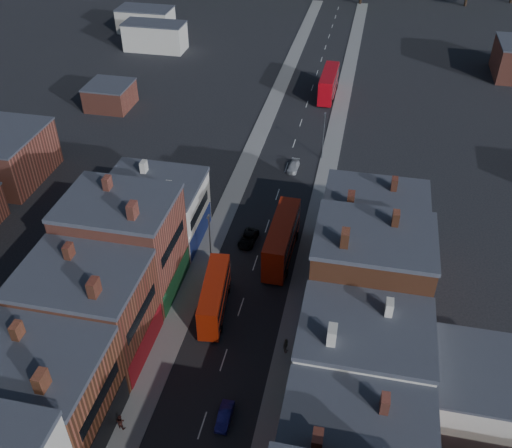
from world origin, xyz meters
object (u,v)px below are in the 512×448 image
at_px(bus_1, 282,239).
at_px(car_2, 248,238).
at_px(car_3, 293,166).
at_px(ped_3, 286,345).
at_px(car_1, 225,416).
at_px(bus_2, 329,83).
at_px(ped_1, 120,422).
at_px(bus_0, 214,296).

relative_size(bus_1, car_2, 2.78).
relative_size(car_3, ped_3, 2.04).
distance_m(bus_1, car_1, 25.19).
xyz_separation_m(bus_2, ped_1, (-10.85, -78.27, -1.74)).
height_order(bus_1, bus_2, bus_1).
height_order(car_1, car_2, car_2).
height_order(bus_0, bus_2, bus_2).
xyz_separation_m(bus_1, ped_1, (-10.34, -27.93, -1.80)).
xyz_separation_m(bus_0, ped_1, (-4.57, -16.66, -1.36)).
bearing_deg(ped_3, ped_1, 150.01).
relative_size(ped_1, ped_3, 0.92).
relative_size(bus_2, car_1, 3.38).
distance_m(bus_1, ped_1, 29.83).
height_order(car_2, ped_1, ped_1).
bearing_deg(ped_3, car_3, 25.62).
distance_m(bus_0, car_3, 33.03).
relative_size(bus_0, ped_1, 5.91).
bearing_deg(bus_0, car_2, 79.10).
distance_m(bus_2, car_2, 48.78).
bearing_deg(car_1, bus_0, 108.36).
relative_size(car_1, ped_3, 1.84).
distance_m(bus_0, ped_3, 10.10).
distance_m(car_3, ped_3, 37.49).
distance_m(bus_1, ped_3, 16.10).
relative_size(bus_2, car_2, 2.72).
distance_m(car_1, car_2, 27.23).
bearing_deg(car_1, ped_3, 65.00).
bearing_deg(ped_1, car_3, -86.73).
xyz_separation_m(bus_2, car_2, (-5.31, -48.45, -2.13)).
bearing_deg(ped_3, bus_2, 20.29).
bearing_deg(car_3, bus_2, 87.84).
relative_size(bus_1, car_1, 3.46).
relative_size(car_2, car_3, 1.12).
height_order(bus_2, car_2, bus_2).
bearing_deg(bus_0, car_1, -77.81).
bearing_deg(bus_2, bus_1, -89.59).
xyz_separation_m(bus_1, bus_2, (0.51, 50.35, -0.06)).
height_order(bus_0, ped_1, bus_0).
bearing_deg(bus_2, car_1, -90.19).
bearing_deg(car_2, ped_1, -95.74).
bearing_deg(car_3, car_2, -96.35).
relative_size(bus_0, ped_3, 5.45).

